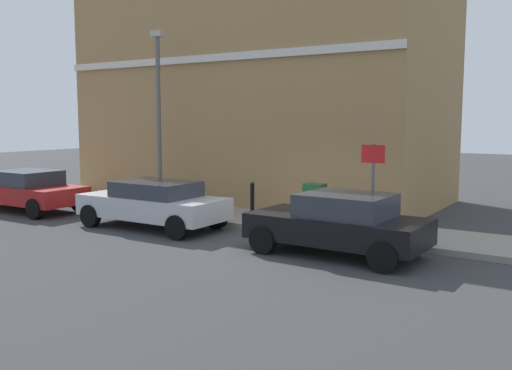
{
  "coord_description": "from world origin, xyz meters",
  "views": [
    {
      "loc": [
        -11.78,
        -6.99,
        3.05
      ],
      "look_at": [
        1.29,
        1.56,
        1.2
      ],
      "focal_mm": 39.42,
      "sensor_mm": 36.0,
      "label": 1
    }
  ],
  "objects_px": {
    "car_black": "(339,223)",
    "bollard_near_cabinet": "(252,199)",
    "lamppost": "(159,111)",
    "car_silver": "(154,203)",
    "car_red": "(26,190)",
    "utility_cabinet": "(314,206)",
    "street_sign": "(373,176)"
  },
  "relations": [
    {
      "from": "car_black",
      "to": "bollard_near_cabinet",
      "type": "relative_size",
      "value": 3.83
    },
    {
      "from": "car_red",
      "to": "car_black",
      "type": "bearing_deg",
      "value": -179.87
    },
    {
      "from": "car_red",
      "to": "lamppost",
      "type": "bearing_deg",
      "value": -146.41
    },
    {
      "from": "street_sign",
      "to": "car_red",
      "type": "bearing_deg",
      "value": 98.4
    },
    {
      "from": "utility_cabinet",
      "to": "lamppost",
      "type": "xyz_separation_m",
      "value": [
        0.2,
        5.84,
        2.62
      ]
    },
    {
      "from": "car_black",
      "to": "bollard_near_cabinet",
      "type": "bearing_deg",
      "value": -29.79
    },
    {
      "from": "bollard_near_cabinet",
      "to": "lamppost",
      "type": "relative_size",
      "value": 0.18
    },
    {
      "from": "car_black",
      "to": "bollard_near_cabinet",
      "type": "xyz_separation_m",
      "value": [
        2.28,
        3.85,
        -0.03
      ]
    },
    {
      "from": "car_red",
      "to": "bollard_near_cabinet",
      "type": "distance_m",
      "value": 7.8
    },
    {
      "from": "car_black",
      "to": "lamppost",
      "type": "xyz_separation_m",
      "value": [
        2.38,
        7.59,
        2.57
      ]
    },
    {
      "from": "car_silver",
      "to": "utility_cabinet",
      "type": "height_order",
      "value": "car_silver"
    },
    {
      "from": "car_silver",
      "to": "car_red",
      "type": "distance_m",
      "value": 5.6
    },
    {
      "from": "car_black",
      "to": "bollard_near_cabinet",
      "type": "height_order",
      "value": "car_black"
    },
    {
      "from": "car_red",
      "to": "street_sign",
      "type": "xyz_separation_m",
      "value": [
        1.69,
        -11.42,
        0.96
      ]
    },
    {
      "from": "car_silver",
      "to": "car_red",
      "type": "xyz_separation_m",
      "value": [
        -0.14,
        5.6,
        -0.01
      ]
    },
    {
      "from": "lamppost",
      "to": "car_black",
      "type": "bearing_deg",
      "value": -107.41
    },
    {
      "from": "car_silver",
      "to": "bollard_near_cabinet",
      "type": "distance_m",
      "value": 2.89
    },
    {
      "from": "car_black",
      "to": "car_red",
      "type": "bearing_deg",
      "value": 1.38
    },
    {
      "from": "car_silver",
      "to": "lamppost",
      "type": "xyz_separation_m",
      "value": [
        2.34,
        1.92,
        2.59
      ]
    },
    {
      "from": "car_silver",
      "to": "lamppost",
      "type": "relative_size",
      "value": 0.75
    },
    {
      "from": "car_black",
      "to": "car_red",
      "type": "relative_size",
      "value": 0.9
    },
    {
      "from": "car_black",
      "to": "street_sign",
      "type": "distance_m",
      "value": 1.84
    },
    {
      "from": "car_black",
      "to": "car_red",
      "type": "distance_m",
      "value": 11.27
    },
    {
      "from": "car_red",
      "to": "lamppost",
      "type": "height_order",
      "value": "lamppost"
    },
    {
      "from": "car_silver",
      "to": "bollard_near_cabinet",
      "type": "relative_size",
      "value": 4.14
    },
    {
      "from": "car_black",
      "to": "lamppost",
      "type": "bearing_deg",
      "value": -16.56
    },
    {
      "from": "bollard_near_cabinet",
      "to": "car_black",
      "type": "bearing_deg",
      "value": -120.64
    },
    {
      "from": "car_black",
      "to": "street_sign",
      "type": "bearing_deg",
      "value": -94.34
    },
    {
      "from": "bollard_near_cabinet",
      "to": "street_sign",
      "type": "relative_size",
      "value": 0.45
    },
    {
      "from": "bollard_near_cabinet",
      "to": "street_sign",
      "type": "xyz_separation_m",
      "value": [
        -0.7,
        -3.99,
        0.96
      ]
    },
    {
      "from": "bollard_near_cabinet",
      "to": "street_sign",
      "type": "height_order",
      "value": "street_sign"
    },
    {
      "from": "car_black",
      "to": "utility_cabinet",
      "type": "bearing_deg",
      "value": -50.45
    }
  ]
}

